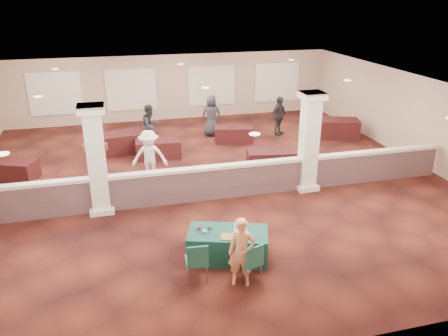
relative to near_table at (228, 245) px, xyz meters
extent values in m
plane|color=#4B1C12|center=(0.54, 4.81, -0.36)|extent=(16.00, 16.00, 0.00)
cube|color=gray|center=(0.54, 12.81, 1.24)|extent=(16.00, 0.04, 3.20)
cube|color=gray|center=(0.54, -3.19, 1.24)|extent=(16.00, 0.04, 3.20)
cube|color=gray|center=(8.54, 4.81, 1.24)|extent=(0.04, 16.00, 3.20)
cube|color=white|center=(0.54, 4.81, 2.84)|extent=(16.00, 16.00, 0.02)
cube|color=#4C3337|center=(0.54, 3.31, 0.14)|extent=(15.60, 0.20, 1.00)
cube|color=beige|center=(0.54, 3.31, 0.69)|extent=(15.60, 0.28, 0.10)
cube|color=silver|center=(-2.96, 3.31, 1.24)|extent=(0.50, 0.50, 3.20)
cube|color=silver|center=(-2.96, 3.31, -0.28)|extent=(0.70, 0.70, 0.16)
cube|color=silver|center=(-2.96, 3.31, 2.74)|extent=(0.72, 0.72, 0.20)
cube|color=silver|center=(3.54, 3.31, 1.24)|extent=(0.50, 0.50, 3.20)
cube|color=silver|center=(3.54, 3.31, -0.28)|extent=(0.70, 0.70, 0.16)
cube|color=silver|center=(3.54, 3.31, 2.74)|extent=(0.72, 0.72, 0.20)
cylinder|color=brown|center=(-3.24, 3.31, 1.64)|extent=(0.12, 0.12, 0.18)
cylinder|color=silver|center=(-3.24, 3.31, 1.64)|extent=(0.09, 0.09, 0.10)
cylinder|color=brown|center=(-2.68, 3.31, 1.64)|extent=(0.12, 0.12, 0.18)
cylinder|color=silver|center=(-2.68, 3.31, 1.64)|extent=(0.09, 0.09, 0.10)
cube|color=#0E362E|center=(0.00, 0.00, 0.00)|extent=(2.10, 1.50, 0.73)
cube|color=#1B514B|center=(0.24, -0.92, 0.10)|extent=(0.60, 0.60, 0.06)
cube|color=#1B514B|center=(0.30, -1.13, 0.36)|extent=(0.45, 0.19, 0.46)
cylinder|color=gray|center=(0.11, -1.17, -0.15)|extent=(0.03, 0.03, 0.44)
cylinder|color=gray|center=(0.49, -1.05, -0.15)|extent=(0.03, 0.03, 0.44)
cylinder|color=gray|center=(-0.01, -0.80, -0.15)|extent=(0.03, 0.03, 0.44)
cylinder|color=gray|center=(0.36, -0.67, -0.15)|extent=(0.03, 0.03, 0.44)
cube|color=#1B514B|center=(-0.88, -0.62, 0.11)|extent=(0.52, 0.52, 0.06)
cube|color=#1B514B|center=(-0.90, -0.84, 0.38)|extent=(0.47, 0.09, 0.47)
cylinder|color=gray|center=(-1.10, -0.81, -0.14)|extent=(0.03, 0.03, 0.45)
cylinder|color=gray|center=(-0.69, -0.83, -0.14)|extent=(0.03, 0.03, 0.45)
cylinder|color=gray|center=(-1.07, -0.40, -0.14)|extent=(0.03, 0.03, 0.45)
cylinder|color=gray|center=(-0.67, -0.43, -0.14)|extent=(0.03, 0.03, 0.45)
imported|color=#E08E61|center=(0.03, -1.03, 0.44)|extent=(0.67, 0.55, 1.60)
cube|color=black|center=(-5.96, 6.50, -0.02)|extent=(1.87, 1.39, 0.68)
cube|color=black|center=(-0.83, 7.39, -0.01)|extent=(1.79, 0.99, 0.70)
cube|color=black|center=(3.04, 5.11, 0.01)|extent=(1.95, 1.20, 0.74)
cube|color=black|center=(-2.48, 8.30, 0.04)|extent=(2.09, 1.24, 0.80)
cube|color=black|center=(2.54, 8.56, -0.04)|extent=(1.73, 1.09, 0.65)
cube|color=black|center=(7.04, 8.01, 0.04)|extent=(2.23, 1.59, 0.82)
imported|color=black|center=(-0.96, 8.81, 0.53)|extent=(0.95, 0.92, 1.78)
imported|color=beige|center=(-1.36, 5.11, 0.55)|extent=(1.24, 0.73, 1.82)
imported|color=black|center=(4.75, 9.00, 0.50)|extent=(1.11, 0.98, 1.74)
imported|color=black|center=(1.81, 9.62, 0.55)|extent=(1.02, 0.75, 1.84)
cube|color=silver|center=(0.27, -0.14, 0.37)|extent=(0.39, 0.32, 0.02)
cube|color=silver|center=(0.30, -0.03, 0.49)|extent=(0.32, 0.12, 0.22)
cube|color=silver|center=(0.30, -0.04, 0.48)|extent=(0.28, 0.10, 0.19)
cube|color=#BA711D|center=(-0.03, -0.25, 0.38)|extent=(0.47, 0.41, 0.03)
sphere|color=beige|center=(-0.55, 0.08, 0.42)|extent=(0.11, 0.11, 0.11)
sphere|color=maroon|center=(-0.65, 0.27, 0.41)|extent=(0.10, 0.10, 0.10)
sphere|color=#505156|center=(-0.39, 0.26, 0.42)|extent=(0.10, 0.10, 0.10)
cube|color=#B0121D|center=(0.53, -0.47, 0.37)|extent=(0.12, 0.07, 0.01)
camera|label=1|loc=(-2.34, -8.72, 5.67)|focal=35.00mm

